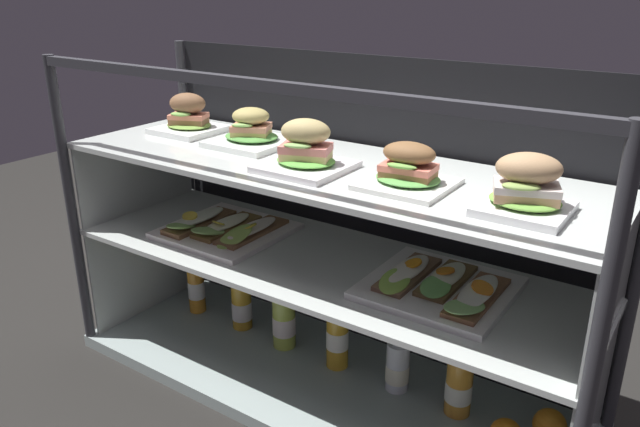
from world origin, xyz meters
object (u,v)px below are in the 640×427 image
at_px(open_sandwich_tray_near_left_corner, 440,286).
at_px(juice_bottle_front_left_end, 196,285).
at_px(juice_bottle_front_middle, 398,366).
at_px(orange_fruit_beside_bottles, 550,425).
at_px(plated_roll_sandwich_mid_right, 251,133).
at_px(open_sandwich_tray_mid_left, 223,228).
at_px(juice_bottle_back_right, 337,335).
at_px(plated_roll_sandwich_center, 307,152).
at_px(juice_bottle_back_center, 284,319).
at_px(plated_roll_sandwich_far_left, 408,171).
at_px(plated_roll_sandwich_mid_left, 526,189).
at_px(juice_bottle_front_second, 242,303).
at_px(juice_bottle_near_post, 459,385).
at_px(plated_roll_sandwich_near_right_corner, 189,119).

relative_size(open_sandwich_tray_near_left_corner, juice_bottle_front_left_end, 1.40).
height_order(juice_bottle_front_middle, orange_fruit_beside_bottles, juice_bottle_front_middle).
relative_size(plated_roll_sandwich_mid_right, juice_bottle_front_middle, 1.05).
height_order(open_sandwich_tray_mid_left, juice_bottle_back_right, open_sandwich_tray_mid_left).
relative_size(plated_roll_sandwich_center, juice_bottle_back_center, 0.91).
height_order(plated_roll_sandwich_center, plated_roll_sandwich_far_left, plated_roll_sandwich_center).
height_order(plated_roll_sandwich_mid_left, juice_bottle_front_second, plated_roll_sandwich_mid_left).
bearing_deg(orange_fruit_beside_bottles, juice_bottle_back_right, -176.92).
height_order(plated_roll_sandwich_mid_left, open_sandwich_tray_mid_left, plated_roll_sandwich_mid_left).
bearing_deg(juice_bottle_near_post, open_sandwich_tray_mid_left, -173.66).
relative_size(plated_roll_sandwich_center, juice_bottle_front_middle, 1.02).
bearing_deg(plated_roll_sandwich_far_left, plated_roll_sandwich_near_right_corner, 172.87).
distance_m(plated_roll_sandwich_far_left, juice_bottle_front_left_end, 1.02).
bearing_deg(juice_bottle_back_center, orange_fruit_beside_bottles, 2.53).
height_order(juice_bottle_back_center, juice_bottle_near_post, juice_bottle_back_center).
bearing_deg(plated_roll_sandwich_mid_right, juice_bottle_front_middle, 2.66).
xyz_separation_m(plated_roll_sandwich_mid_left, juice_bottle_near_post, (-0.14, 0.13, -0.60)).
bearing_deg(open_sandwich_tray_mid_left, open_sandwich_tray_near_left_corner, 1.82).
bearing_deg(plated_roll_sandwich_center, juice_bottle_back_right, 83.95).
relative_size(plated_roll_sandwich_far_left, juice_bottle_front_second, 0.84).
bearing_deg(juice_bottle_back_center, juice_bottle_front_second, 176.60).
xyz_separation_m(plated_roll_sandwich_center, juice_bottle_front_second, (-0.37, 0.14, -0.60)).
distance_m(open_sandwich_tray_mid_left, juice_bottle_front_second, 0.31).
relative_size(open_sandwich_tray_mid_left, juice_bottle_near_post, 1.60).
bearing_deg(juice_bottle_near_post, juice_bottle_front_second, 179.47).
bearing_deg(juice_bottle_back_right, juice_bottle_front_left_end, 179.84).
xyz_separation_m(juice_bottle_back_right, juice_bottle_near_post, (0.38, 0.00, -0.02)).
height_order(plated_roll_sandwich_mid_right, juice_bottle_front_left_end, plated_roll_sandwich_mid_right).
height_order(plated_roll_sandwich_mid_right, plated_roll_sandwich_center, plated_roll_sandwich_center).
bearing_deg(plated_roll_sandwich_mid_right, open_sandwich_tray_near_left_corner, -3.62).
xyz_separation_m(plated_roll_sandwich_near_right_corner, juice_bottle_front_second, (0.16, 0.02, -0.59)).
bearing_deg(open_sandwich_tray_mid_left, juice_bottle_front_middle, 8.47).
bearing_deg(plated_roll_sandwich_mid_left, open_sandwich_tray_mid_left, 177.03).
bearing_deg(plated_roll_sandwich_mid_left, juice_bottle_front_second, 171.50).
distance_m(plated_roll_sandwich_near_right_corner, juice_bottle_front_middle, 0.96).
xyz_separation_m(plated_roll_sandwich_mid_right, open_sandwich_tray_near_left_corner, (0.61, -0.04, -0.29)).
bearing_deg(juice_bottle_back_right, plated_roll_sandwich_far_left, -23.09).
xyz_separation_m(plated_roll_sandwich_near_right_corner, plated_roll_sandwich_mid_left, (1.06, -0.12, 0.01)).
height_order(plated_roll_sandwich_center, juice_bottle_front_second, plated_roll_sandwich_center).
height_order(juice_bottle_back_right, orange_fruit_beside_bottles, juice_bottle_back_right).
xyz_separation_m(plated_roll_sandwich_near_right_corner, juice_bottle_back_center, (0.35, 0.00, -0.59)).
distance_m(plated_roll_sandwich_far_left, plated_roll_sandwich_mid_left, 0.27).
height_order(juice_bottle_front_left_end, juice_bottle_near_post, juice_bottle_front_left_end).
height_order(plated_roll_sandwich_near_right_corner, juice_bottle_near_post, plated_roll_sandwich_near_right_corner).
xyz_separation_m(juice_bottle_back_right, juice_bottle_front_middle, (0.20, 0.00, -0.03)).
relative_size(plated_roll_sandwich_near_right_corner, plated_roll_sandwich_mid_right, 0.89).
bearing_deg(plated_roll_sandwich_far_left, juice_bottle_front_middle, 115.94).
xyz_separation_m(juice_bottle_front_second, juice_bottle_back_center, (0.18, -0.01, 0.01)).
bearing_deg(juice_bottle_front_second, plated_roll_sandwich_mid_right, -16.50).
bearing_deg(plated_roll_sandwich_far_left, juice_bottle_front_second, 169.64).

